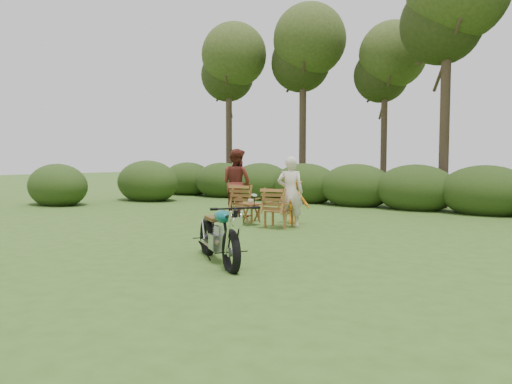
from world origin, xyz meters
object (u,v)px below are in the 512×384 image
Objects in this scene: lawn_chair_right at (279,228)px; adult_b at (237,217)px; motorcycle at (218,262)px; cup at (251,201)px; lawn_chair_left at (246,221)px; child at (293,224)px; adult_a at (290,227)px; side_table at (251,214)px.

lawn_chair_right is 2.23m from adult_b.
adult_b reaches higher than motorcycle.
cup is at bearing 144.34° from adult_b.
lawn_chair_left reaches higher than lawn_chair_right.
adult_b is at bearing -31.28° from child.
lawn_chair_left is (-1.27, 0.37, 0.00)m from lawn_chair_right.
child is at bearing 53.38° from cup.
adult_a is (0.19, 0.18, 0.00)m from lawn_chair_right.
adult_b is (-1.30, 0.98, -0.26)m from side_table.
side_table is 0.31m from cup.
motorcycle is 3.89m from lawn_chair_right.
side_table is at bearing 144.71° from adult_b.
child reaches higher than lawn_chair_left.
cup is at bearing 154.06° from motorcycle.
child is (-0.13, 0.76, 0.00)m from lawn_chair_right.
side_table is 0.32× the size of adult_a.
motorcycle is 2.09× the size of lawn_chair_left.
lawn_chair_right is 0.79m from side_table.
child reaches higher than side_table.
adult_a reaches higher than lawn_chair_right.
adult_a is at bearing 159.11° from lawn_chair_left.
lawn_chair_left is at bearing -39.62° from adult_a.
lawn_chair_right is (-1.47, 3.60, 0.00)m from motorcycle.
cup is at bearing 124.96° from lawn_chair_left.
side_table is at bearing -5.65° from lawn_chair_right.
lawn_chair_right is 0.95m from cup.
adult_b is at bearing 142.75° from cup.
adult_b is (-2.04, 0.90, 0.00)m from lawn_chair_right.
lawn_chair_right is at bearing 5.89° from side_table.
adult_b is at bearing 159.73° from motorcycle.
lawn_chair_left is 0.94m from adult_b.
adult_a reaches higher than motorcycle.
motorcycle is at bearing 100.70° from lawn_chair_right.
child is (0.62, 0.84, -0.26)m from side_table.
lawn_chair_left is at bearing -27.80° from lawn_chair_right.
adult_a reaches higher than lawn_chair_left.
motorcycle is 4.17m from side_table.
motorcycle is at bearing -57.66° from cup.
adult_a is 0.89× the size of adult_b.
cup is (0.51, -0.45, 0.57)m from lawn_chair_left.
cup reaches higher than lawn_chair_right.
motorcycle is at bearing 110.97° from lawn_chair_left.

